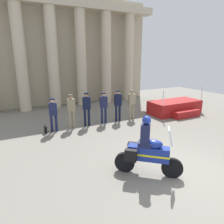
% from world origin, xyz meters
% --- Properties ---
extents(ground_plane, '(28.00, 28.00, 0.00)m').
position_xyz_m(ground_plane, '(0.00, 0.00, 0.00)').
color(ground_plane, gray).
extents(colonnade_backdrop, '(13.84, 1.61, 7.86)m').
position_xyz_m(colonnade_backdrop, '(-0.61, 10.94, 4.05)').
color(colonnade_backdrop, '#B6AB91').
rests_on(colonnade_backdrop, ground_plane).
extents(reviewing_stand, '(3.34, 2.01, 1.73)m').
position_xyz_m(reviewing_stand, '(4.85, 5.19, 0.40)').
color(reviewing_stand, '#A51919').
rests_on(reviewing_stand, ground_plane).
extents(officer_in_row_0, '(0.40, 0.26, 1.65)m').
position_xyz_m(officer_in_row_0, '(-2.80, 5.42, 0.97)').
color(officer_in_row_0, '#191E42').
rests_on(officer_in_row_0, ground_plane).
extents(officer_in_row_1, '(0.40, 0.26, 1.74)m').
position_xyz_m(officer_in_row_1, '(-1.87, 5.53, 1.03)').
color(officer_in_row_1, '#847A5B').
rests_on(officer_in_row_1, ground_plane).
extents(officer_in_row_2, '(0.40, 0.26, 1.77)m').
position_xyz_m(officer_in_row_2, '(-1.06, 5.51, 1.05)').
color(officer_in_row_2, black).
rests_on(officer_in_row_2, ground_plane).
extents(officer_in_row_3, '(0.40, 0.26, 1.72)m').
position_xyz_m(officer_in_row_3, '(-0.09, 5.50, 1.02)').
color(officer_in_row_3, '#191E42').
rests_on(officer_in_row_3, ground_plane).
extents(officer_in_row_4, '(0.40, 0.26, 1.77)m').
position_xyz_m(officer_in_row_4, '(0.80, 5.49, 1.04)').
color(officer_in_row_4, black).
rests_on(officer_in_row_4, ground_plane).
extents(officer_in_row_5, '(0.40, 0.26, 1.69)m').
position_xyz_m(officer_in_row_5, '(1.71, 5.49, 1.00)').
color(officer_in_row_5, gray).
rests_on(officer_in_row_5, ground_plane).
extents(motorcycle_with_rider, '(1.65, 1.47, 1.90)m').
position_xyz_m(motorcycle_with_rider, '(-1.06, 0.32, 0.79)').
color(motorcycle_with_rider, black).
rests_on(motorcycle_with_rider, ground_plane).
extents(briefcase_on_ground, '(0.10, 0.32, 0.36)m').
position_xyz_m(briefcase_on_ground, '(-3.21, 5.42, 0.18)').
color(briefcase_on_ground, black).
rests_on(briefcase_on_ground, ground_plane).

